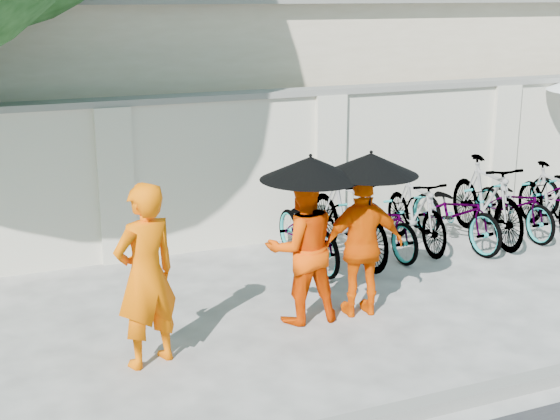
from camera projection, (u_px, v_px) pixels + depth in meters
name	position (u px, v px, depth m)	size (l,w,h in m)	color
ground	(286.00, 342.00, 7.72)	(80.00, 80.00, 0.00)	beige
kerb	(371.00, 420.00, 6.20)	(40.00, 0.16, 0.12)	gray
compound_wall	(259.00, 170.00, 10.67)	(20.00, 0.30, 2.00)	beige
building_behind	(233.00, 92.00, 14.25)	(14.00, 6.00, 3.20)	beige
monk_left	(146.00, 276.00, 7.06)	(0.63, 0.42, 1.74)	#FC6500
monk_center	(302.00, 248.00, 8.05)	(0.78, 0.61, 1.60)	#F14400
parasol_center	(310.00, 168.00, 7.76)	(1.02, 1.02, 0.87)	black
monk_right	(363.00, 246.00, 8.22)	(0.90, 0.37, 1.53)	#F55500
parasol_right	(371.00, 164.00, 7.91)	(0.98, 0.98, 0.91)	black
bike_0	(308.00, 231.00, 9.85)	(0.59, 1.70, 0.89)	slate
bike_1	(347.00, 216.00, 10.00)	(0.54, 1.92, 1.15)	slate
bike_2	(382.00, 222.00, 10.29)	(0.57, 1.63, 0.86)	slate
bike_3	(416.00, 211.00, 10.51)	(0.47, 1.67, 1.00)	slate
bike_4	(456.00, 212.00, 10.59)	(0.62, 1.77, 0.93)	slate
bike_5	(487.00, 200.00, 10.81)	(0.54, 1.91, 1.15)	slate
bike_6	(515.00, 204.00, 11.10)	(0.58, 1.67, 0.88)	slate
bike_7	(552.00, 199.00, 11.18)	(0.46, 1.64, 0.99)	slate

